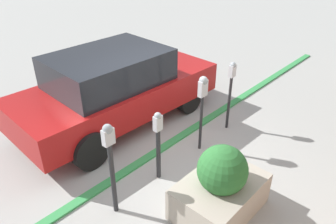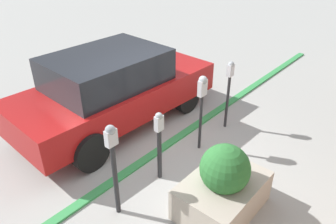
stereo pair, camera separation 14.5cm
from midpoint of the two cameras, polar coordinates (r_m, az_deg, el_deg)
ground_plane at (r=6.29m, az=-1.59°, el=-7.03°), size 40.00×40.00×0.00m
curb_strip at (r=6.33m, az=-2.13°, el=-6.60°), size 14.14×0.16×0.04m
parking_meter_nearest at (r=4.59m, az=-10.43°, el=-7.96°), size 0.17×0.14×1.54m
parking_meter_second at (r=5.27m, az=-2.33°, el=-4.67°), size 0.14×0.12×1.27m
parking_meter_middle at (r=5.84m, az=5.23°, el=2.82°), size 0.18×0.16×1.52m
parking_meter_fourth at (r=6.67m, az=9.99°, el=4.88°), size 0.14×0.12×1.48m
planter_box at (r=4.97m, az=8.72°, el=-12.63°), size 1.36×0.94×1.14m
parked_car_front at (r=6.89m, az=-10.09°, el=4.15°), size 4.44×2.01×1.62m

